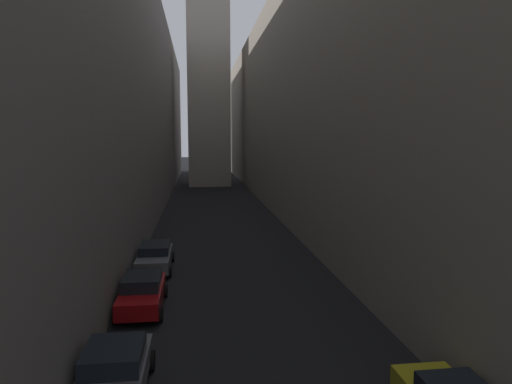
{
  "coord_description": "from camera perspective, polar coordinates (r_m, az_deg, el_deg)",
  "views": [
    {
      "loc": [
        -1.91,
        0.11,
        7.51
      ],
      "look_at": [
        0.0,
        14.78,
        5.73
      ],
      "focal_mm": 31.61,
      "sensor_mm": 36.0,
      "label": 1
    }
  ],
  "objects": [
    {
      "name": "ground_plane",
      "position": [
        48.51,
        -5.07,
        -2.08
      ],
      "size": [
        264.0,
        264.0,
        0.0
      ],
      "primitive_type": "plane",
      "color": "black"
    },
    {
      "name": "building_block_left",
      "position": [
        50.9,
        -18.37,
        10.59
      ],
      "size": [
        11.63,
        108.0,
        22.26
      ],
      "primitive_type": "cube",
      "color": "slate",
      "rests_on": "ground"
    },
    {
      "name": "building_block_right",
      "position": [
        52.06,
        8.93,
        10.46
      ],
      "size": [
        14.19,
        108.0,
        21.73
      ],
      "primitive_type": "cube",
      "color": "gray",
      "rests_on": "ground"
    },
    {
      "name": "parked_car_left_second",
      "position": [
        14.65,
        -17.5,
        -20.81
      ],
      "size": [
        2.02,
        4.13,
        1.52
      ],
      "rotation": [
        0.0,
        0.0,
        1.57
      ],
      "color": "#4C4C51",
      "rests_on": "ground"
    },
    {
      "name": "parked_car_left_third",
      "position": [
        20.84,
        -14.2,
        -12.18
      ],
      "size": [
        1.96,
        4.31,
        1.53
      ],
      "rotation": [
        0.0,
        0.0,
        1.57
      ],
      "color": "maroon",
      "rests_on": "ground"
    },
    {
      "name": "parked_car_left_far",
      "position": [
        26.65,
        -12.66,
        -7.93
      ],
      "size": [
        2.0,
        4.55,
        1.5
      ],
      "rotation": [
        0.0,
        0.0,
        1.57
      ],
      "color": "#4C4C51",
      "rests_on": "ground"
    }
  ]
}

